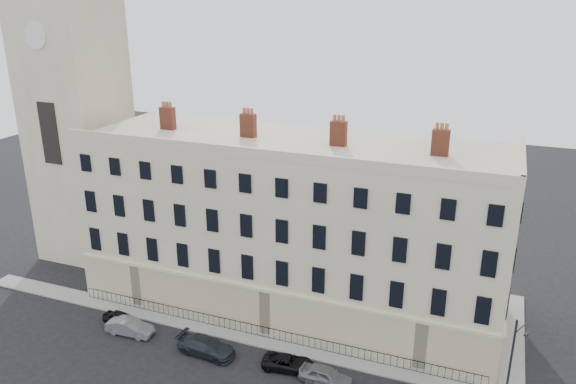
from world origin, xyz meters
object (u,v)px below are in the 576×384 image
Objects in this scene: streetlamp at (511,366)px; car_c at (206,346)px; car_b at (130,327)px; car_e at (326,376)px; car_d at (288,363)px; car_a at (121,318)px.

car_c is at bearing -153.28° from streetlamp.
car_e is at bearing -93.51° from car_b.
car_c reaches higher than car_d.
car_c is (7.21, -0.12, 0.03)m from car_b.
car_b is 17.01m from car_e.
car_b is at bearing 92.52° from car_c.
car_a is 0.82× the size of car_e.
car_a is 0.83× the size of car_d.
car_e is 0.53× the size of streetlamp.
car_d is 3.21m from car_e.
car_a is at bearing -155.93° from streetlamp.
streetlamp is (29.00, 0.75, 3.51)m from car_b.
streetlamp is at bearing -84.27° from car_c.
car_d is 0.53× the size of streetlamp.
car_b is at bearing 85.03° from car_d.
streetlamp reaches higher than car_e.
car_d is 15.57m from streetlamp.
car_c reaches higher than car_e.
car_a is at bearing 81.32° from car_d.
car_a is at bearing 56.42° from car_b.
car_b is at bearing -118.64° from car_a.
car_d is at bearing -91.13° from car_b.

